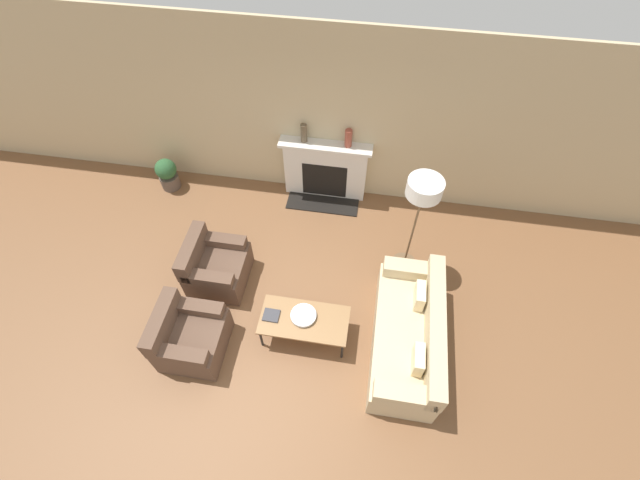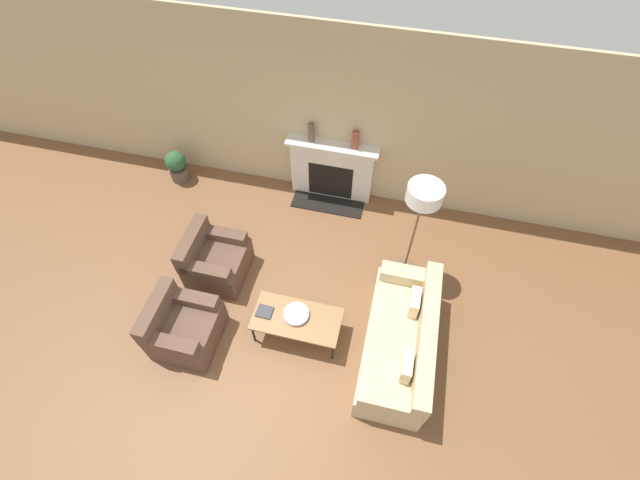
# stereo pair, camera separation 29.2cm
# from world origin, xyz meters

# --- Properties ---
(ground_plane) EXTENTS (18.00, 18.00, 0.00)m
(ground_plane) POSITION_xyz_m (0.00, 0.00, 0.00)
(ground_plane) COLOR brown
(wall_back) EXTENTS (18.00, 0.06, 2.90)m
(wall_back) POSITION_xyz_m (0.00, 3.08, 1.45)
(wall_back) COLOR #C6B289
(wall_back) RESTS_ON ground_plane
(fireplace) EXTENTS (1.46, 0.59, 1.09)m
(fireplace) POSITION_xyz_m (0.19, 2.94, 0.53)
(fireplace) COLOR silver
(fireplace) RESTS_ON ground_plane
(couch) EXTENTS (0.81, 1.92, 0.82)m
(couch) POSITION_xyz_m (1.68, 0.33, 0.32)
(couch) COLOR #CCB78E
(couch) RESTS_ON ground_plane
(armchair_near) EXTENTS (0.80, 0.83, 0.80)m
(armchair_near) POSITION_xyz_m (-1.11, -0.14, 0.31)
(armchair_near) COLOR brown
(armchair_near) RESTS_ON ground_plane
(armchair_far) EXTENTS (0.80, 0.83, 0.80)m
(armchair_far) POSITION_xyz_m (-1.11, 0.95, 0.31)
(armchair_far) COLOR brown
(armchair_far) RESTS_ON ground_plane
(coffee_table) EXTENTS (1.15, 0.57, 0.43)m
(coffee_table) POSITION_xyz_m (0.32, 0.28, 0.39)
(coffee_table) COLOR olive
(coffee_table) RESTS_ON ground_plane
(bowl) EXTENTS (0.34, 0.34, 0.05)m
(bowl) POSITION_xyz_m (0.30, 0.32, 0.46)
(bowl) COLOR silver
(bowl) RESTS_ON coffee_table
(book) EXTENTS (0.21, 0.19, 0.02)m
(book) POSITION_xyz_m (-0.11, 0.26, 0.44)
(book) COLOR #38383D
(book) RESTS_ON coffee_table
(floor_lamp) EXTENTS (0.46, 0.46, 1.76)m
(floor_lamp) POSITION_xyz_m (1.61, 1.66, 1.49)
(floor_lamp) COLOR brown
(floor_lamp) RESTS_ON ground_plane
(mantel_vase_left) EXTENTS (0.10, 0.10, 0.31)m
(mantel_vase_left) POSITION_xyz_m (-0.15, 2.95, 1.24)
(mantel_vase_left) COLOR brown
(mantel_vase_left) RESTS_ON fireplace
(mantel_vase_center_left) EXTENTS (0.11, 0.11, 0.29)m
(mantel_vase_center_left) POSITION_xyz_m (0.53, 2.95, 1.23)
(mantel_vase_center_left) COLOR brown
(mantel_vase_center_left) RESTS_ON fireplace
(potted_plant) EXTENTS (0.35, 0.35, 0.58)m
(potted_plant) POSITION_xyz_m (-2.51, 2.67, 0.30)
(potted_plant) COLOR brown
(potted_plant) RESTS_ON ground_plane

